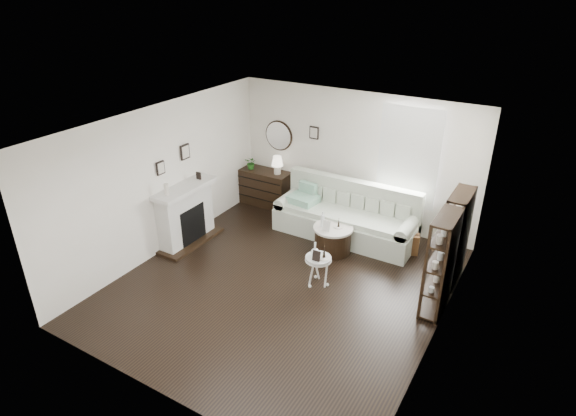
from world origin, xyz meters
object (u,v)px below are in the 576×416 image
Objects in this scene: dresser at (264,187)px; drum_table at (333,239)px; pedestal_table at (318,259)px; sofa at (346,219)px.

dresser is 2.48m from drum_table.
dresser is at bearing 153.78° from drum_table.
dresser is 2.26× the size of pedestal_table.
dresser reaches higher than drum_table.
sofa is at bearing 94.01° from drum_table.
sofa is 0.71m from drum_table.
sofa is 2.31× the size of dresser.
dresser is 3.29m from pedestal_table.
pedestal_table reaches higher than drum_table.
drum_table is 1.39× the size of pedestal_table.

